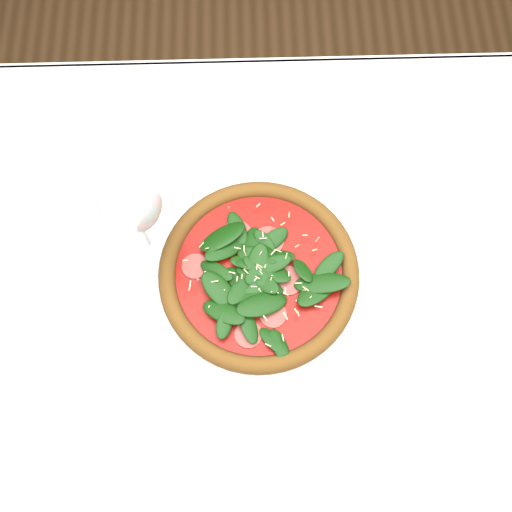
{
  "coord_description": "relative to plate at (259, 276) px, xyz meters",
  "views": [
    {
      "loc": [
        -0.05,
        -0.2,
        1.51
      ],
      "look_at": [
        -0.04,
        0.06,
        0.77
      ],
      "focal_mm": 40.0,
      "sensor_mm": 36.0,
      "label": 1
    }
  ],
  "objects": [
    {
      "name": "dining_table",
      "position": [
        0.04,
        -0.04,
        -0.11
      ],
      "size": [
        1.21,
        0.81,
        0.75
      ],
      "color": "white",
      "rests_on": "ground"
    },
    {
      "name": "plate",
      "position": [
        0.0,
        0.0,
        0.0
      ],
      "size": [
        0.32,
        0.32,
        0.01
      ],
      "color": "white",
      "rests_on": "dining_table"
    },
    {
      "name": "wine_glass",
      "position": [
        -0.15,
        0.05,
        0.14
      ],
      "size": [
        0.08,
        0.08,
        0.2
      ],
      "color": "silver",
      "rests_on": "dining_table"
    },
    {
      "name": "ground",
      "position": [
        0.04,
        -0.04,
        -0.76
      ],
      "size": [
        6.0,
        6.0,
        0.0
      ],
      "primitive_type": "plane",
      "color": "brown",
      "rests_on": "ground"
    },
    {
      "name": "pizza",
      "position": [
        0.0,
        0.0,
        0.02
      ],
      "size": [
        0.35,
        0.35,
        0.04
      ],
      "rotation": [
        0.0,
        0.0,
        0.35
      ],
      "color": "#936323",
      "rests_on": "plate"
    }
  ]
}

